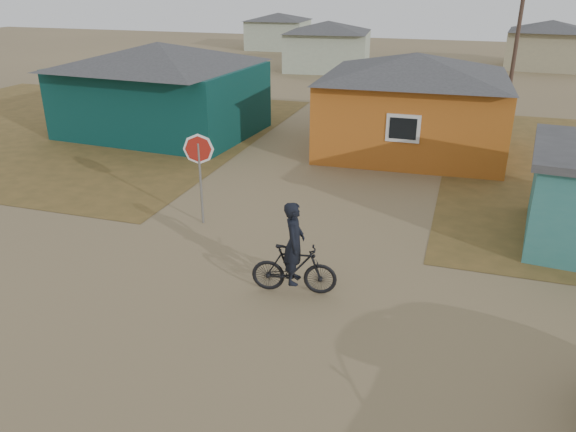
# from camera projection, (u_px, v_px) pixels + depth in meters

# --- Properties ---
(ground) EXTENTS (120.00, 120.00, 0.00)m
(ground) POSITION_uv_depth(u_px,v_px,m) (207.00, 324.00, 11.51)
(ground) COLOR olive
(grass_nw) EXTENTS (20.00, 18.00, 0.00)m
(grass_nw) POSITION_uv_depth(u_px,v_px,m) (58.00, 126.00, 26.83)
(grass_nw) COLOR brown
(grass_nw) RESTS_ON ground
(house_teal) EXTENTS (8.93, 7.08, 4.00)m
(house_teal) POSITION_uv_depth(u_px,v_px,m) (161.00, 87.00, 24.92)
(house_teal) COLOR #09312F
(house_teal) RESTS_ON ground
(house_yellow) EXTENTS (7.72, 6.76, 3.90)m
(house_yellow) POSITION_uv_depth(u_px,v_px,m) (413.00, 102.00, 22.29)
(house_yellow) COLOR #B75F1C
(house_yellow) RESTS_ON ground
(house_pale_west) EXTENTS (7.04, 6.15, 3.60)m
(house_pale_west) POSITION_uv_depth(u_px,v_px,m) (328.00, 45.00, 42.25)
(house_pale_west) COLOR #A5B198
(house_pale_west) RESTS_ON ground
(house_beige_east) EXTENTS (6.95, 6.05, 3.60)m
(house_beige_east) POSITION_uv_depth(u_px,v_px,m) (549.00, 44.00, 43.01)
(house_beige_east) COLOR #9A916D
(house_beige_east) RESTS_ON ground
(house_pale_north) EXTENTS (6.28, 5.81, 3.40)m
(house_pale_north) POSITION_uv_depth(u_px,v_px,m) (278.00, 30.00, 55.05)
(house_pale_north) COLOR #A5B198
(house_pale_north) RESTS_ON ground
(utility_pole_near) EXTENTS (1.40, 0.20, 8.00)m
(utility_pole_near) POSITION_uv_depth(u_px,v_px,m) (518.00, 31.00, 27.34)
(utility_pole_near) COLOR #453329
(utility_pole_near) RESTS_ON ground
(utility_pole_far) EXTENTS (1.40, 0.20, 8.00)m
(utility_pole_far) POSITION_uv_depth(u_px,v_px,m) (521.00, 13.00, 41.07)
(utility_pole_far) COLOR #453329
(utility_pole_far) RESTS_ON ground
(stop_sign) EXTENTS (0.86, 0.16, 2.64)m
(stop_sign) POSITION_uv_depth(u_px,v_px,m) (199.00, 159.00, 15.52)
(stop_sign) COLOR gray
(stop_sign) RESTS_ON ground
(cyclist) EXTENTS (1.98, 0.85, 2.17)m
(cyclist) POSITION_uv_depth(u_px,v_px,m) (294.00, 261.00, 12.40)
(cyclist) COLOR black
(cyclist) RESTS_ON ground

